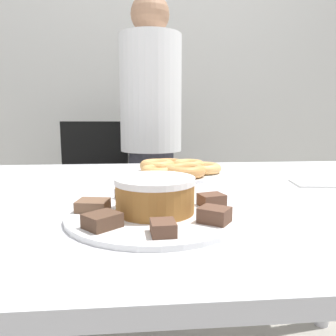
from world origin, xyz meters
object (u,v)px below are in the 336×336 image
Objects in this scene: plate_cake at (155,214)px; frosted_cake at (155,195)px; plate_donuts at (176,173)px; napkin at (317,183)px; office_chair_left at (89,206)px; person_standing at (151,139)px.

plate_cake is 0.04m from frosted_cake.
frosted_cake is (0.00, 0.00, 0.04)m from plate_cake.
plate_cake is 1.04× the size of plate_donuts.
plate_donuts is at bearing 78.83° from frosted_cake.
plate_donuts is 2.34× the size of napkin.
plate_cake is at bearing -101.17° from plate_donuts.
napkin is (0.48, 0.27, -0.00)m from plate_cake.
office_chair_left is 5.80× the size of frosted_cake.
frosted_cake is at bearing -101.17° from plate_donuts.
office_chair_left is 1.28m from frosted_cake.
plate_donuts is (0.06, -0.68, -0.07)m from person_standing.
office_chair_left is at bearing 130.59° from napkin.
plate_cake is 2.44× the size of napkin.
person_standing is 4.48× the size of plate_cake.
office_chair_left is at bearing 171.19° from person_standing.
napkin is at bearing -62.96° from person_standing.
plate_cake is 2.21× the size of frosted_cake.
office_chair_left reaches higher than plate_cake.
office_chair_left is 6.41× the size of napkin.
frosted_cake is at bearing -150.98° from napkin.
office_chair_left is at bearing 118.80° from plate_donuts.
napkin is at bearing -25.92° from plate_donuts.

